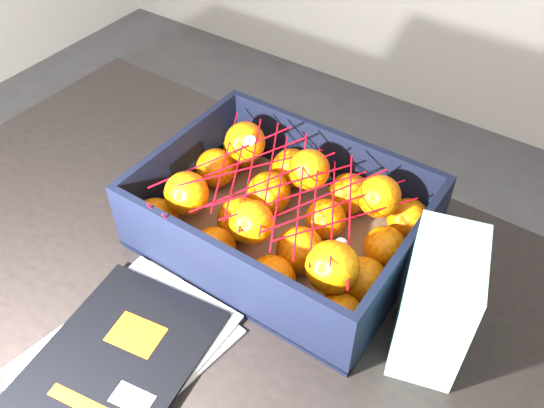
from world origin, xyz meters
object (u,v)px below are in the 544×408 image
Objects in this scene: retail_carton at (436,303)px; magazine_stack at (123,354)px; table at (202,305)px; produce_crate at (282,223)px.

magazine_stack is at bearing -158.54° from retail_carton.
table is 0.22m from magazine_stack.
table is at bearing -120.97° from produce_crate.
table is at bearing 176.19° from retail_carton.
magazine_stack is at bearing -84.12° from table.
retail_carton is (0.35, 0.26, 0.09)m from magazine_stack.
produce_crate is 2.19× the size of retail_carton.
produce_crate reaches higher than table.
table is 3.69× the size of magazine_stack.
retail_carton is at bearing 37.22° from magazine_stack.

